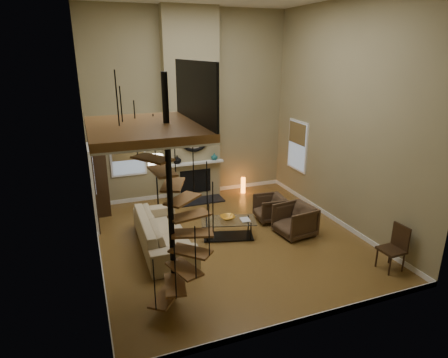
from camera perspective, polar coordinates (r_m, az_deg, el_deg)
name	(u,v)px	position (r m, az deg, el deg)	size (l,w,h in m)	color
ground	(230,239)	(9.33, 0.88, -8.94)	(6.00, 6.50, 0.01)	olive
back_wall	(190,107)	(11.46, -5.12, 10.71)	(6.00, 0.02, 5.50)	#90855D
front_wall	(314,166)	(5.61, 13.29, 1.93)	(6.00, 0.02, 5.50)	#90855D
left_wall	(86,136)	(7.85, -19.97, 6.01)	(0.02, 6.50, 5.50)	#90855D
right_wall	(344,118)	(9.91, 17.52, 8.69)	(0.02, 6.50, 5.50)	#90855D
baseboard_back	(192,192)	(12.12, -4.75, -1.99)	(6.00, 0.02, 0.12)	white
baseboard_front	(301,321)	(6.87, 11.49, -20.07)	(6.00, 0.02, 0.12)	white
baseboard_left	(101,259)	(8.79, -17.96, -11.33)	(0.02, 6.50, 0.12)	white
baseboard_right	(334,218)	(10.66, 16.08, -5.66)	(0.02, 6.50, 0.12)	white
chimney_breast	(192,108)	(11.28, -4.86, 10.59)	(1.60, 0.38, 5.50)	#90845D
hearth	(199,201)	(11.53, -3.82, -3.28)	(1.50, 0.60, 0.04)	black
firebox	(195,181)	(11.61, -4.29, -0.35)	(0.95, 0.02, 0.72)	black
mantel	(196,163)	(11.35, -4.25, 2.39)	(1.70, 0.18, 0.06)	white
mirror_frame	(195,136)	(11.21, -4.43, 6.40)	(0.94, 0.94, 0.10)	black
mirror_disc	(194,136)	(11.22, -4.45, 6.41)	(0.80, 0.80, 0.01)	white
vase_left	(177,160)	(11.21, -7.02, 2.91)	(0.24, 0.24, 0.25)	black
vase_right	(214,156)	(11.53, -1.46, 3.39)	(0.20, 0.20, 0.21)	#1A595B
window_back	(127,150)	(11.30, -14.25, 4.26)	(1.02, 0.06, 1.52)	white
window_right	(297,145)	(11.72, 10.94, 5.03)	(0.06, 1.02, 1.52)	white
entry_door	(93,189)	(10.04, -18.96, -1.41)	(0.10, 1.05, 2.16)	white
loft	(151,124)	(6.07, -10.90, 8.06)	(1.70, 2.20, 1.09)	brown
spiral_stair	(171,208)	(6.54, -7.87, -4.32)	(1.47, 1.47, 4.06)	black
hutch	(99,180)	(11.04, -18.15, -0.08)	(0.41, 0.87, 1.94)	#331F11
sofa	(163,232)	(8.90, -9.18, -7.77)	(2.60, 1.02, 0.76)	tan
armchair_near	(272,208)	(10.24, 7.21, -4.29)	(0.72, 0.74, 0.68)	#473220
armchair_far	(297,220)	(9.61, 10.93, -6.08)	(0.84, 0.86, 0.79)	#473220
coffee_table	(228,226)	(9.28, 0.65, -7.11)	(1.43, 0.99, 0.48)	silver
bowl	(228,218)	(9.23, 0.54, -5.79)	(0.35, 0.35, 0.09)	orange
book	(244,220)	(9.20, 3.04, -6.15)	(0.21, 0.29, 0.03)	gray
floor_lamp	(156,166)	(10.26, -10.16, 1.91)	(0.41, 0.41, 1.71)	black
accent_lamp	(243,185)	(12.15, 2.88, -0.95)	(0.14, 0.14, 0.51)	orange
side_chair	(395,246)	(8.66, 24.25, -9.08)	(0.47, 0.47, 0.97)	#331F11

